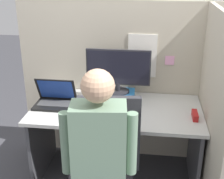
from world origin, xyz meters
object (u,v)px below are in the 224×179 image
(laptop, at_px, (55,100))
(office_chair, at_px, (104,174))
(carrot_toy, at_px, (125,123))
(monitor, at_px, (118,70))
(paper_box, at_px, (118,95))
(stapler, at_px, (195,115))
(person, at_px, (97,157))

(laptop, height_order, office_chair, office_chair)
(carrot_toy, relative_size, office_chair, 0.14)
(monitor, bearing_deg, carrot_toy, -77.39)
(paper_box, bearing_deg, stapler, -23.86)
(laptop, bearing_deg, carrot_toy, -23.87)
(carrot_toy, bearing_deg, laptop, 156.13)
(laptop, bearing_deg, stapler, -4.51)
(stapler, relative_size, carrot_toy, 0.96)
(monitor, relative_size, stapler, 3.99)
(monitor, distance_m, person, 1.04)
(monitor, height_order, carrot_toy, monitor)
(laptop, bearing_deg, monitor, 20.66)
(office_chair, bearing_deg, laptop, 128.98)
(monitor, height_order, office_chair, monitor)
(paper_box, xyz_separation_m, person, (-0.02, -1.01, 0.02))
(paper_box, relative_size, laptop, 0.85)
(monitor, relative_size, person, 0.43)
(paper_box, xyz_separation_m, monitor, (-0.00, 0.00, 0.25))
(carrot_toy, distance_m, office_chair, 0.44)
(stapler, bearing_deg, paper_box, 156.14)
(paper_box, xyz_separation_m, office_chair, (0.00, -0.86, -0.22))
(monitor, relative_size, laptop, 1.64)
(stapler, bearing_deg, carrot_toy, -161.04)
(office_chair, bearing_deg, monitor, 90.12)
(paper_box, xyz_separation_m, carrot_toy, (0.11, -0.48, -0.02))
(paper_box, relative_size, person, 0.22)
(paper_box, height_order, carrot_toy, paper_box)
(monitor, relative_size, office_chair, 0.55)
(paper_box, xyz_separation_m, stapler, (0.66, -0.29, -0.01))
(carrot_toy, bearing_deg, monitor, 102.61)
(stapler, height_order, carrot_toy, stapler)
(paper_box, height_order, laptop, laptop)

